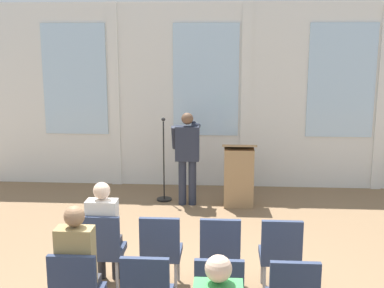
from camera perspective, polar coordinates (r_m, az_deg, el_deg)
rear_partition at (r=9.91m, az=1.80°, el=5.63°), size 9.82×0.14×3.65m
speaker at (r=8.82m, az=-0.55°, el=-0.90°), size 0.51×0.69×1.68m
mic_stand at (r=9.22m, az=-3.23°, el=-4.45°), size 0.28×0.28×1.55m
lectern at (r=8.90m, az=5.38°, el=-3.63°), size 0.60×0.48×1.16m
chair_r0_c0 at (r=6.06m, az=-10.21°, el=-11.46°), size 0.46×0.44×0.94m
audience_r0_c0 at (r=6.06m, az=-10.09°, el=-9.52°), size 0.36×0.39×1.30m
chair_r0_c1 at (r=5.93m, az=-3.58°, el=-11.79°), size 0.46×0.44×0.94m
chair_r0_c2 at (r=5.89m, az=3.25°, el=-11.97°), size 0.46×0.44×0.94m
chair_r0_c3 at (r=5.93m, az=10.10°, el=-11.99°), size 0.46×0.44×0.94m
audience_r1_c0 at (r=5.11m, az=-12.98°, el=-13.38°), size 0.36×0.39×1.37m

